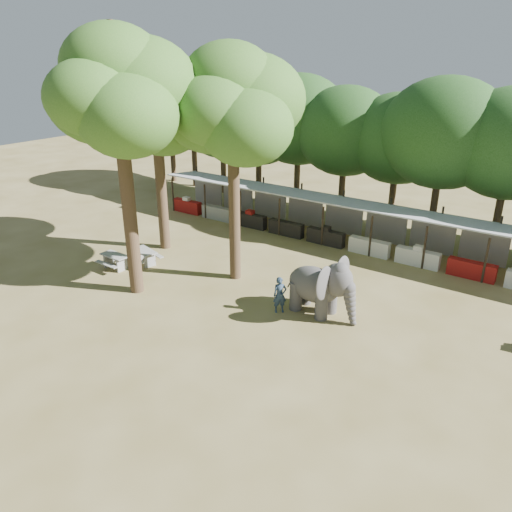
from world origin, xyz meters
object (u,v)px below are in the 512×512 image
Objects in this scene: yard_tree_back at (233,106)px; yard_tree_center at (119,93)px; picnic_table_far at (145,255)px; yard_tree_left at (156,104)px; picnic_table_near at (115,259)px; elephant at (322,286)px; handler at (280,295)px.

yard_tree_center is at bearing -126.86° from yard_tree_back.
yard_tree_left is at bearing 125.55° from picnic_table_far.
yard_tree_center is 7.33× the size of picnic_table_near.
elephant is at bearing 18.92° from yard_tree_center.
elephant is 1.84× the size of picnic_table_far.
picnic_table_near is (-2.82, 1.00, -8.68)m from yard_tree_center.
yard_tree_left is 6.09m from yard_tree_back.
yard_tree_center reaches higher than handler.
yard_tree_left is at bearing 94.30° from picnic_table_near.
yard_tree_back is 5.93× the size of picnic_table_far.
yard_tree_left is 13.61m from elephant.
yard_tree_left is at bearing 120.96° from yard_tree_center.
picnic_table_far is at bearing 60.59° from picnic_table_near.
picnic_table_far is (-8.98, 0.36, -0.31)m from handler.
yard_tree_back reaches higher than picnic_table_far.
yard_tree_back is 9.59m from picnic_table_far.
handler is (6.99, 2.01, -8.37)m from yard_tree_center.
handler is at bearing -16.67° from yard_tree_left.
yard_tree_back is at bearing -9.46° from yard_tree_left.
picnic_table_far is at bearing -161.94° from yard_tree_back.
yard_tree_left reaches higher than picnic_table_near.
yard_tree_left is 0.92× the size of yard_tree_center.
elephant is at bearing 17.67° from picnic_table_far.
picnic_table_near is at bearing -87.43° from yard_tree_left.
yard_tree_back reaches higher than elephant.
yard_tree_center is at bearing 149.95° from handler.
yard_tree_center is 12.00m from elephant.
yard_tree_back is at bearing 28.97° from picnic_table_near.
yard_tree_back is 6.78× the size of handler.
yard_tree_left is 6.57× the size of handler.
handler reaches higher than picnic_table_far.
picnic_table_near is (-5.82, -3.00, -8.02)m from yard_tree_back.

